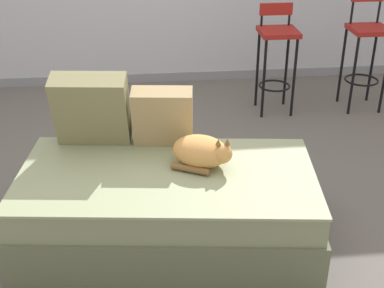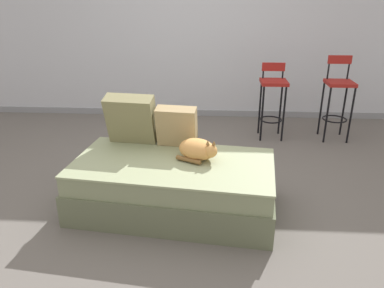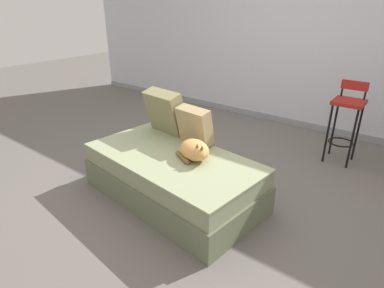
{
  "view_description": "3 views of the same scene",
  "coord_description": "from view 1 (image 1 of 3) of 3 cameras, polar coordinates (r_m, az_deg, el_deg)",
  "views": [
    {
      "loc": [
        -0.12,
        -2.94,
        1.94
      ],
      "look_at": [
        0.15,
        -0.3,
        0.57
      ],
      "focal_mm": 50.0,
      "sensor_mm": 36.0,
      "label": 1
    },
    {
      "loc": [
        0.32,
        -3.17,
        1.75
      ],
      "look_at": [
        0.15,
        -0.3,
        0.57
      ],
      "focal_mm": 35.0,
      "sensor_mm": 36.0,
      "label": 2
    },
    {
      "loc": [
        1.72,
        -2.38,
        1.74
      ],
      "look_at": [
        0.15,
        -0.3,
        0.57
      ],
      "focal_mm": 30.0,
      "sensor_mm": 36.0,
      "label": 3
    }
  ],
  "objects": [
    {
      "name": "ground_plane",
      "position": [
        3.52,
        -2.94,
        -6.07
      ],
      "size": [
        16.0,
        16.0,
        0.0
      ],
      "primitive_type": "plane",
      "color": "#66605B",
      "rests_on": "ground"
    },
    {
      "name": "wall_baseboard_trim",
      "position": [
        5.47,
        -4.25,
        7.08
      ],
      "size": [
        8.0,
        0.02,
        0.09
      ],
      "primitive_type": "cube",
      "color": "gray",
      "rests_on": "ground"
    },
    {
      "name": "couch",
      "position": [
        3.06,
        -2.62,
        -6.64
      ],
      "size": [
        1.76,
        1.07,
        0.45
      ],
      "color": "#636B50",
      "rests_on": "ground"
    },
    {
      "name": "throw_pillow_corner",
      "position": [
        3.2,
        -10.67,
        3.69
      ],
      "size": [
        0.46,
        0.32,
        0.46
      ],
      "color": "#847F56",
      "rests_on": "couch"
    },
    {
      "name": "throw_pillow_middle",
      "position": [
        3.16,
        -3.18,
        2.96
      ],
      "size": [
        0.37,
        0.24,
        0.37
      ],
      "color": "tan",
      "rests_on": "couch"
    },
    {
      "name": "cat",
      "position": [
        2.98,
        1.09,
        -0.82
      ],
      "size": [
        0.39,
        0.36,
        0.2
      ],
      "color": "tan",
      "rests_on": "couch"
    },
    {
      "name": "bar_stool_near_window",
      "position": [
        4.68,
        9.04,
        10.14
      ],
      "size": [
        0.32,
        0.32,
        0.93
      ],
      "color": "black",
      "rests_on": "ground"
    },
    {
      "name": "bar_stool_by_doorway",
      "position": [
        4.93,
        18.09,
        10.14
      ],
      "size": [
        0.32,
        0.32,
        1.02
      ],
      "color": "black",
      "rests_on": "ground"
    }
  ]
}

